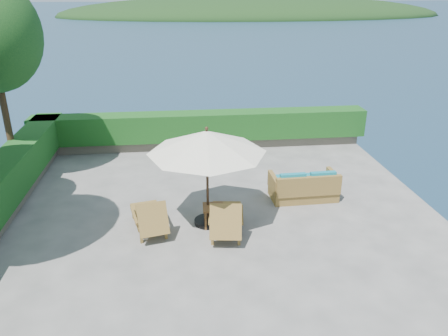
{
  "coord_description": "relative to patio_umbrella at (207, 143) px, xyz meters",
  "views": [
    {
      "loc": [
        -0.91,
        -10.08,
        5.64
      ],
      "look_at": [
        0.3,
        0.8,
        1.1
      ],
      "focal_mm": 35.0,
      "sensor_mm": 36.0,
      "label": 1
    }
  ],
  "objects": [
    {
      "name": "lounge_left",
      "position": [
        -1.47,
        -0.22,
        -1.79
      ],
      "size": [
        1.06,
        1.82,
        0.99
      ],
      "rotation": [
        0.0,
        0.0,
        0.22
      ],
      "color": "brown",
      "rests_on": "ground"
    },
    {
      "name": "lounge_right",
      "position": [
        0.4,
        -0.55,
        -1.77
      ],
      "size": [
        0.98,
        1.89,
        1.04
      ],
      "rotation": [
        0.0,
        0.0,
        -0.13
      ],
      "color": "brown",
      "rests_on": "ground"
    },
    {
      "name": "ocean",
      "position": [
        0.23,
        0.23,
        -5.2
      ],
      "size": [
        600.0,
        600.0,
        0.0
      ],
      "primitive_type": "plane",
      "color": "#182D4B",
      "rests_on": "ground"
    },
    {
      "name": "offshore_island",
      "position": [
        25.23,
        140.23,
        -5.2
      ],
      "size": [
        126.0,
        57.6,
        12.6
      ],
      "primitive_type": "ellipsoid",
      "color": "black",
      "rests_on": "ocean"
    },
    {
      "name": "patio_umbrella",
      "position": [
        0.0,
        0.0,
        0.0
      ],
      "size": [
        2.98,
        2.98,
        2.61
      ],
      "rotation": [
        0.0,
        0.0,
        -0.02
      ],
      "color": "black",
      "rests_on": "ground"
    },
    {
      "name": "ground",
      "position": [
        0.23,
        0.23,
        -2.2
      ],
      "size": [
        12.0,
        12.0,
        0.0
      ],
      "primitive_type": "plane",
      "color": "gray",
      "rests_on": "ground"
    },
    {
      "name": "foundation",
      "position": [
        0.23,
        0.23,
        -3.75
      ],
      "size": [
        12.0,
        12.0,
        3.0
      ],
      "primitive_type": "cube",
      "color": "#5E574B",
      "rests_on": "ocean"
    },
    {
      "name": "side_table",
      "position": [
        0.13,
        -0.13,
        -1.75
      ],
      "size": [
        0.53,
        0.53,
        0.55
      ],
      "rotation": [
        0.0,
        0.0,
        -0.03
      ],
      "color": "brown",
      "rests_on": "ground"
    },
    {
      "name": "planter_wall_far",
      "position": [
        0.23,
        5.83,
        -2.02
      ],
      "size": [
        12.0,
        0.6,
        0.36
      ],
      "primitive_type": "cube",
      "color": "#6A6355",
      "rests_on": "ground"
    },
    {
      "name": "wicker_loveseat",
      "position": [
        2.84,
        1.11,
        -1.84
      ],
      "size": [
        1.92,
        1.03,
        0.93
      ],
      "rotation": [
        0.0,
        0.0,
        0.03
      ],
      "color": "brown",
      "rests_on": "ground"
    },
    {
      "name": "hedge_far",
      "position": [
        0.23,
        5.83,
        -1.35
      ],
      "size": [
        12.4,
        0.9,
        1.0
      ],
      "primitive_type": "cube",
      "color": "#134213",
      "rests_on": "planter_wall_far"
    }
  ]
}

